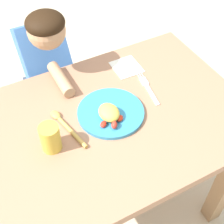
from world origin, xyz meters
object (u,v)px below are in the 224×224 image
Objects in this scene: fork at (148,88)px; spoon at (66,125)px; person at (50,87)px; drinking_cup at (50,138)px; plate at (110,113)px.

fork is 0.96× the size of spoon.
fork is at bearing 126.66° from person.
fork is 0.47m from drinking_cup.
spoon is at bearing 80.41° from person.
drinking_cup is at bearing 117.92° from spoon.
drinking_cup is at bearing 73.27° from person.
drinking_cup is (-0.25, -0.04, 0.04)m from plate.
spoon is at bearing 103.97° from fork.
spoon reaches higher than fork.
fork is at bearing 15.95° from plate.
drinking_cup reaches higher than plate.
person reaches higher than plate.
person is (-0.30, 0.41, -0.20)m from fork.
plate reaches higher than fork.
spoon is (-0.38, -0.03, 0.00)m from fork.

